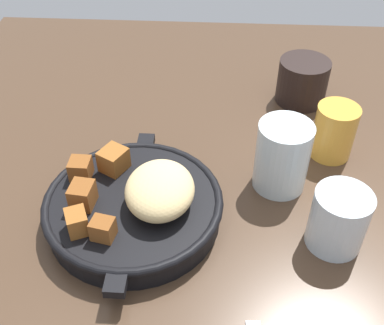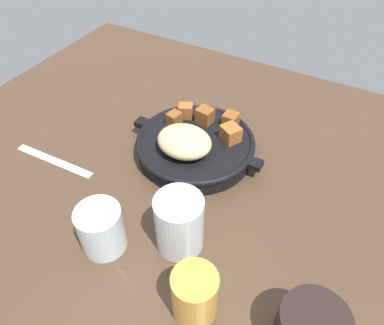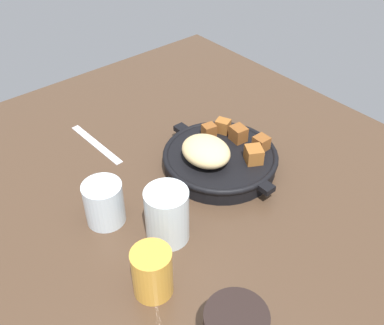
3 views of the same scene
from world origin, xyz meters
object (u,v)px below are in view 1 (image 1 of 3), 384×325
at_px(cast_iron_skillet, 136,204).
at_px(water_glass_tall, 282,156).
at_px(water_glass_short, 338,220).
at_px(juice_glass_amber, 334,132).
at_px(coffee_mug_dark, 302,81).

bearing_deg(cast_iron_skillet, water_glass_tall, 112.39).
height_order(water_glass_short, water_glass_tall, water_glass_tall).
relative_size(cast_iron_skillet, water_glass_short, 3.41).
distance_m(water_glass_short, water_glass_tall, 0.12).
height_order(cast_iron_skillet, juice_glass_amber, juice_glass_amber).
bearing_deg(water_glass_short, coffee_mug_dark, -178.98).
bearing_deg(juice_glass_amber, coffee_mug_dark, -168.75).
xyz_separation_m(water_glass_tall, juice_glass_amber, (-0.07, 0.08, -0.01)).
height_order(cast_iron_skillet, water_glass_tall, water_glass_tall).
bearing_deg(water_glass_short, juice_glass_amber, 172.37).
xyz_separation_m(water_glass_short, juice_glass_amber, (-0.18, 0.02, 0.00)).
distance_m(cast_iron_skillet, water_glass_short, 0.26).
relative_size(cast_iron_skillet, coffee_mug_dark, 3.19).
relative_size(water_glass_short, coffee_mug_dark, 0.94).
height_order(water_glass_short, juice_glass_amber, juice_glass_amber).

